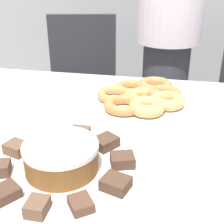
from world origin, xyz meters
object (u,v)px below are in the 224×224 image
(plate_cake, at_px, (62,171))
(plate_donuts, at_px, (145,102))
(office_chair_left, at_px, (83,100))
(frosted_cake, at_px, (61,157))
(person_standing, at_px, (169,26))

(plate_cake, height_order, plate_donuts, same)
(office_chair_left, height_order, frosted_cake, office_chair_left)
(plate_cake, bearing_deg, plate_donuts, 70.63)
(office_chair_left, distance_m, plate_cake, 1.17)
(person_standing, relative_size, plate_cake, 4.39)
(person_standing, relative_size, frosted_cake, 10.13)
(person_standing, distance_m, plate_donuts, 0.63)
(plate_donuts, bearing_deg, person_standing, 85.50)
(plate_cake, relative_size, plate_donuts, 1.07)
(person_standing, height_order, plate_cake, person_standing)
(plate_cake, bearing_deg, person_standing, 79.32)
(plate_cake, bearing_deg, frosted_cake, -116.57)
(office_chair_left, xyz_separation_m, plate_donuts, (0.42, -0.67, 0.32))
(person_standing, distance_m, plate_cake, 1.06)
(person_standing, height_order, frosted_cake, person_standing)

